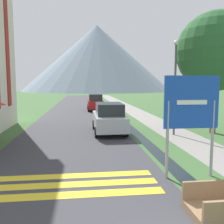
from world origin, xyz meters
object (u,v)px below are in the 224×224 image
Objects in this scene: parked_car_far at (95,102)px; road_sign at (191,112)px; tree_by_path at (216,52)px; streetlamp at (175,80)px; parked_car_near at (109,118)px.

road_sign is at bearing -84.58° from parked_car_far.
tree_by_path reaches higher than parked_car_far.
streetlamp is (3.85, -13.79, 2.28)m from parked_car_far.
parked_car_far is at bearing 90.68° from parked_car_near.
tree_by_path reaches higher than parked_car_near.
parked_car_near is at bearing 172.60° from tree_by_path.
streetlamp is 0.75× the size of tree_by_path.
parked_car_near is 1.06× the size of parked_car_far.
road_sign is at bearing -123.65° from tree_by_path.
parked_car_far is at bearing 105.61° from streetlamp.
streetlamp is at bearing -174.56° from tree_by_path.
parked_car_near is (-1.77, 7.52, -1.21)m from road_sign.
tree_by_path is (6.39, -13.55, 3.93)m from parked_car_far.
road_sign is at bearing -106.64° from streetlamp.
road_sign is 0.45× the size of tree_by_path.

